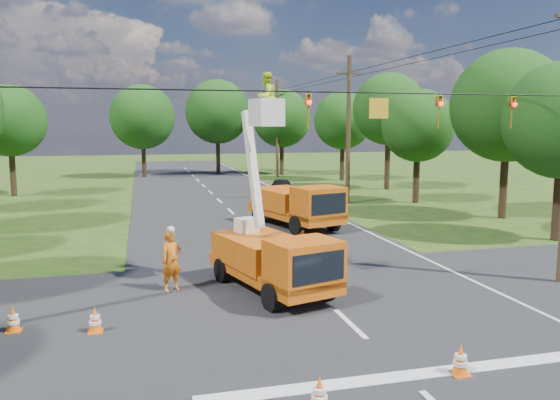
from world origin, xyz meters
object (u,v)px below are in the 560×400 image
object	(u,v)px
tree_right_c	(418,126)
bucket_truck	(273,247)
distant_car	(282,188)
traffic_cone_7	(296,215)
ground_worker	(171,261)
tree_right_e	(343,120)
traffic_cone_1	(460,360)
tree_far_b	(217,112)
traffic_cone_3	(301,229)
traffic_cone_5	(13,319)
traffic_cone_4	(95,320)
tree_right_b	(508,106)
pole_right_far	(277,128)
tree_left_f	(9,121)
tree_far_a	(142,117)
tree_right_d	(389,109)
traffic_cone_2	(314,252)
pole_right_mid	(348,129)
tree_far_c	(282,119)
second_truck	(297,205)
traffic_cone_0	(319,394)

from	to	relation	value
tree_right_c	bucket_truck	bearing A→B (deg)	-129.47
distant_car	traffic_cone_7	world-z (taller)	distant_car
ground_worker	tree_right_e	distance (m)	37.73
distant_car	traffic_cone_1	size ratio (longest dim) A/B	5.55
tree_far_b	traffic_cone_3	bearing A→B (deg)	-91.42
traffic_cone_5	traffic_cone_4	bearing A→B (deg)	-15.43
traffic_cone_1	tree_right_e	xyz separation A→B (m)	(12.62, 40.40, 5.45)
tree_right_b	traffic_cone_4	bearing A→B (deg)	-149.16
pole_right_far	tree_left_f	world-z (taller)	pole_right_far
tree_far_a	traffic_cone_5	bearing A→B (deg)	-94.84
tree_right_b	tree_right_d	bearing A→B (deg)	90.76
bucket_truck	traffic_cone_1	bearing A→B (deg)	-85.95
bucket_truck	traffic_cone_2	size ratio (longest dim) A/B	9.87
traffic_cone_4	tree_right_d	bearing A→B (deg)	52.50
traffic_cone_2	tree_right_d	xyz separation A→B (m)	(13.58, 22.03, 6.32)
pole_right_mid	tree_right_d	distance (m)	9.55
distant_car	pole_right_mid	world-z (taller)	pole_right_mid
pole_right_mid	tree_right_e	world-z (taller)	pole_right_mid
distant_car	traffic_cone_7	xyz separation A→B (m)	(-1.99, -10.64, -0.31)
tree_far_c	tree_right_b	bearing A→B (deg)	-79.61
traffic_cone_3	tree_right_c	size ratio (longest dim) A/B	0.09
tree_right_d	tree_far_a	size ratio (longest dim) A/B	1.02
tree_right_b	tree_right_d	distance (m)	15.00
traffic_cone_1	traffic_cone_7	world-z (taller)	same
ground_worker	traffic_cone_7	xyz separation A→B (m)	(7.48, 11.47, -0.64)
ground_worker	tree_far_c	distance (m)	42.36
tree_right_d	second_truck	bearing A→B (deg)	-129.23
tree_far_b	tree_right_d	bearing A→B (deg)	-56.75
tree_right_c	distant_car	bearing A→B (deg)	146.41
tree_left_f	tree_right_d	distance (m)	29.77
traffic_cone_7	pole_right_far	xyz separation A→B (m)	(5.49, 26.19, 4.75)
traffic_cone_1	tree_far_b	distance (m)	50.84
traffic_cone_5	tree_far_b	bearing A→B (deg)	75.56
pole_right_mid	tree_right_b	xyz separation A→B (m)	(6.50, -8.00, 1.33)
traffic_cone_7	pole_right_mid	size ratio (longest dim) A/B	0.07
pole_right_far	tree_left_f	distance (m)	25.36
tree_right_b	tree_right_e	bearing A→B (deg)	92.99
ground_worker	tree_right_d	size ratio (longest dim) A/B	0.21
bucket_truck	traffic_cone_7	bearing A→B (deg)	54.76
tree_far_a	tree_far_b	size ratio (longest dim) A/B	0.92
traffic_cone_1	tree_right_d	distance (m)	35.71
ground_worker	tree_right_e	xyz separation A→B (m)	(18.27, 32.66, 4.81)
traffic_cone_1	tree_right_d	bearing A→B (deg)	67.19
bucket_truck	traffic_cone_7	distance (m)	13.21
tree_right_b	traffic_cone_0	bearing A→B (deg)	-133.63
traffic_cone_1	traffic_cone_5	xyz separation A→B (m)	(-9.85, 5.07, 0.00)
bucket_truck	tree_right_b	xyz separation A→B (m)	(16.31, 10.62, 4.94)
pole_right_far	tree_right_c	size ratio (longest dim) A/B	1.28
traffic_cone_2	pole_right_mid	bearing A→B (deg)	64.17
pole_right_far	tree_right_d	size ratio (longest dim) A/B	1.03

